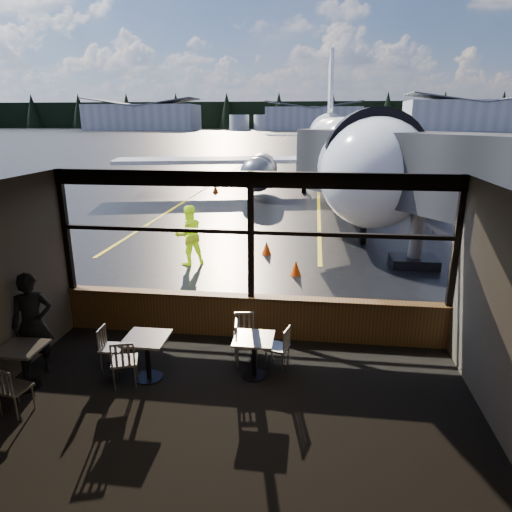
% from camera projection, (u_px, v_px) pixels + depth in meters
% --- Properties ---
extents(ground_plane, '(520.00, 520.00, 0.00)m').
position_uv_depth(ground_plane, '(312.00, 136.00, 123.73)').
color(ground_plane, black).
rests_on(ground_plane, ground).
extents(carpet_floor, '(8.00, 6.00, 0.01)m').
position_uv_depth(carpet_floor, '(224.00, 425.00, 6.92)').
color(carpet_floor, black).
rests_on(carpet_floor, ground).
extents(ceiling, '(8.00, 6.00, 0.04)m').
position_uv_depth(ceiling, '(219.00, 197.00, 5.92)').
color(ceiling, '#38332D').
rests_on(ceiling, ground).
extents(wall_back, '(8.00, 0.04, 3.50)m').
position_uv_depth(wall_back, '(146.00, 481.00, 3.57)').
color(wall_back, '#514B41').
rests_on(wall_back, ground).
extents(window_sill, '(8.00, 0.28, 0.90)m').
position_uv_depth(window_sill, '(251.00, 317.00, 9.65)').
color(window_sill, '#553519').
rests_on(window_sill, ground).
extents(window_header, '(8.00, 0.18, 0.30)m').
position_uv_depth(window_header, '(251.00, 179.00, 8.81)').
color(window_header, black).
rests_on(window_header, ground).
extents(mullion_left, '(0.12, 0.12, 2.60)m').
position_uv_depth(mullion_left, '(66.00, 231.00, 9.62)').
color(mullion_left, black).
rests_on(mullion_left, ground).
extents(mullion_centre, '(0.12, 0.12, 2.60)m').
position_uv_depth(mullion_centre, '(251.00, 237.00, 9.14)').
color(mullion_centre, black).
rests_on(mullion_centre, ground).
extents(mullion_right, '(0.12, 0.12, 2.60)m').
position_uv_depth(mullion_right, '(457.00, 243.00, 8.66)').
color(mullion_right, black).
rests_on(mullion_right, ground).
extents(window_transom, '(8.00, 0.10, 0.08)m').
position_uv_depth(window_transom, '(251.00, 232.00, 9.11)').
color(window_transom, black).
rests_on(window_transom, ground).
extents(airliner, '(28.93, 34.36, 10.25)m').
position_uv_depth(airliner, '(344.00, 107.00, 26.32)').
color(airliner, white).
rests_on(airliner, ground_plane).
extents(jet_bridge, '(8.59, 10.50, 4.58)m').
position_uv_depth(jet_bridge, '(392.00, 193.00, 13.90)').
color(jet_bridge, '#272729').
rests_on(jet_bridge, ground_plane).
extents(cafe_table_near, '(0.70, 0.70, 0.77)m').
position_uv_depth(cafe_table_near, '(254.00, 357.00, 8.16)').
color(cafe_table_near, '#A9A49C').
rests_on(cafe_table_near, carpet_floor).
extents(cafe_table_mid, '(0.74, 0.74, 0.82)m').
position_uv_depth(cafe_table_mid, '(148.00, 358.00, 8.08)').
color(cafe_table_mid, '#A7A099').
rests_on(cafe_table_mid, carpet_floor).
extents(cafe_table_left, '(0.70, 0.70, 0.77)m').
position_uv_depth(cafe_table_left, '(24.00, 367.00, 7.81)').
color(cafe_table_left, gray).
rests_on(cafe_table_left, carpet_floor).
extents(chair_near_e, '(0.56, 0.56, 0.84)m').
position_uv_depth(chair_near_e, '(277.00, 347.00, 8.42)').
color(chair_near_e, beige).
rests_on(chair_near_e, carpet_floor).
extents(chair_near_w, '(0.56, 0.56, 0.90)m').
position_uv_depth(chair_near_w, '(247.00, 344.00, 8.49)').
color(chair_near_w, beige).
rests_on(chair_near_w, carpet_floor).
extents(chair_near_n, '(0.55, 0.55, 0.88)m').
position_uv_depth(chair_near_n, '(244.00, 337.00, 8.79)').
color(chair_near_n, '#AAA69A').
rests_on(chair_near_n, carpet_floor).
extents(chair_mid_s, '(0.62, 0.62, 0.90)m').
position_uv_depth(chair_mid_s, '(125.00, 361.00, 7.88)').
color(chair_mid_s, beige).
rests_on(chair_mid_s, carpet_floor).
extents(chair_mid_w, '(0.48, 0.48, 0.84)m').
position_uv_depth(chair_mid_w, '(113.00, 348.00, 8.39)').
color(chair_mid_w, beige).
rests_on(chair_mid_w, carpet_floor).
extents(chair_left_s, '(0.57, 0.57, 0.87)m').
position_uv_depth(chair_left_s, '(15.00, 389.00, 7.11)').
color(chair_left_s, '#B7B3A5').
rests_on(chair_left_s, carpet_floor).
extents(passenger, '(0.82, 0.73, 1.89)m').
position_uv_depth(passenger, '(33.00, 324.00, 8.17)').
color(passenger, black).
rests_on(passenger, carpet_floor).
extents(ground_crew, '(1.17, 1.11, 1.90)m').
position_uv_depth(ground_crew, '(189.00, 235.00, 14.38)').
color(ground_crew, '#BFF219').
rests_on(ground_crew, ground_plane).
extents(cone_nose, '(0.33, 0.33, 0.46)m').
position_uv_depth(cone_nose, '(267.00, 248.00, 15.62)').
color(cone_nose, '#F25607').
rests_on(cone_nose, ground_plane).
extents(cone_wing, '(0.37, 0.37, 0.52)m').
position_uv_depth(cone_wing, '(215.00, 189.00, 28.61)').
color(cone_wing, orange).
rests_on(cone_wing, ground_plane).
extents(hangar_left, '(45.00, 18.00, 11.00)m').
position_uv_depth(hangar_left, '(143.00, 116.00, 187.61)').
color(hangar_left, silver).
rests_on(hangar_left, ground_plane).
extents(hangar_mid, '(38.00, 15.00, 10.00)m').
position_uv_depth(hangar_mid, '(314.00, 117.00, 184.02)').
color(hangar_mid, silver).
rests_on(hangar_mid, ground_plane).
extents(hangar_right, '(50.00, 20.00, 12.00)m').
position_uv_depth(hangar_right, '(476.00, 114.00, 169.81)').
color(hangar_right, silver).
rests_on(hangar_right, ground_plane).
extents(fuel_tank_a, '(8.00, 8.00, 6.00)m').
position_uv_depth(fuel_tank_a, '(239.00, 122.00, 185.38)').
color(fuel_tank_a, silver).
rests_on(fuel_tank_a, ground_plane).
extents(fuel_tank_b, '(8.00, 8.00, 6.00)m').
position_uv_depth(fuel_tank_b, '(264.00, 122.00, 184.17)').
color(fuel_tank_b, silver).
rests_on(fuel_tank_b, ground_plane).
extents(fuel_tank_c, '(8.00, 8.00, 6.00)m').
position_uv_depth(fuel_tank_c, '(288.00, 122.00, 182.96)').
color(fuel_tank_c, silver).
rests_on(fuel_tank_c, ground_plane).
extents(treeline, '(360.00, 3.00, 12.00)m').
position_uv_depth(treeline, '(314.00, 115.00, 207.47)').
color(treeline, black).
rests_on(treeline, ground_plane).
extents(cone_extra, '(0.32, 0.32, 0.45)m').
position_uv_depth(cone_extra, '(296.00, 268.00, 13.53)').
color(cone_extra, '#FF5608').
rests_on(cone_extra, ground_plane).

